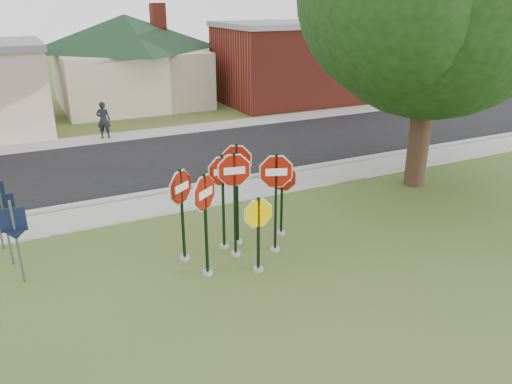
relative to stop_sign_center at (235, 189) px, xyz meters
name	(u,v)px	position (x,y,z in m)	size (l,w,h in m)	color
ground	(269,283)	(0.16, -1.54, -1.78)	(120.00, 120.00, 0.00)	#38541F
sidewalk_near	(190,200)	(0.16, 3.96, -1.75)	(60.00, 1.60, 0.06)	#999890
road	(152,161)	(0.16, 8.46, -1.76)	(60.00, 7.00, 0.04)	black
sidewalk_far	(127,136)	(0.16, 12.76, -1.75)	(60.00, 1.60, 0.06)	#999890
curb	(180,189)	(0.16, 4.96, -1.71)	(60.00, 0.20, 0.14)	#999890
stop_sign_center	(235,189)	(0.00, 0.00, 0.00)	(1.09, 0.25, 2.81)	gray
stop_sign_yellow	(258,227)	(0.17, -0.94, -0.65)	(0.97, 0.24, 1.96)	gray
stop_sign_left	(205,210)	(-0.97, -0.57, -0.14)	(0.92, 0.70, 2.62)	gray
stop_sign_right	(276,188)	(1.01, -0.22, -0.07)	(1.09, 0.40, 2.71)	gray
stop_sign_back_right	(237,180)	(0.33, 0.59, -0.01)	(0.87, 0.60, 2.82)	gray
stop_sign_back_left	(223,189)	(-0.10, 0.50, -0.15)	(1.05, 0.24, 2.62)	gray
stop_sign_far_right	(282,188)	(1.61, 0.55, -0.43)	(0.76, 0.85, 2.23)	gray
stop_sign_far_left	(182,202)	(-1.22, 0.35, -0.24)	(0.93, 0.69, 2.48)	gray
building_house	(126,42)	(2.16, 20.46, 1.87)	(11.60, 11.60, 6.20)	#BBAC94
building_brick	(303,61)	(12.16, 16.96, 0.63)	(10.20, 6.20, 4.75)	maroon
bg_tree_right	(362,4)	(22.16, 24.46, 3.80)	(5.60, 5.60, 8.40)	black
pedestrian	(104,120)	(-0.84, 12.75, -0.88)	(0.61, 0.40, 1.68)	black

